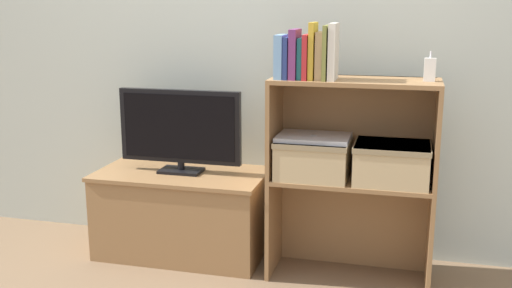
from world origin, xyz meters
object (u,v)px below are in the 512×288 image
(book_olive, at_px, (326,53))
(book_navy, at_px, (288,58))
(book_skyblue, at_px, (281,57))
(book_teal, at_px, (301,59))
(book_crimson, at_px, (307,57))
(book_mustard, at_px, (313,51))
(tv, at_px, (180,129))
(storage_basket_left, at_px, (313,156))
(storage_basket_right, at_px, (392,161))
(baby_monitor, at_px, (430,70))
(tv_stand, at_px, (182,213))
(book_tan, at_px, (320,56))
(book_ivory, at_px, (333,52))
(laptop, at_px, (314,137))
(book_plum, at_px, (295,54))

(book_olive, bearing_deg, book_navy, -180.00)
(book_skyblue, height_order, book_teal, book_skyblue)
(book_navy, height_order, book_crimson, book_crimson)
(book_mustard, bearing_deg, tv, 170.22)
(book_navy, xyz_separation_m, storage_basket_left, (0.12, 0.04, -0.47))
(storage_basket_right, bearing_deg, storage_basket_left, 180.00)
(storage_basket_left, bearing_deg, book_navy, -160.59)
(book_navy, height_order, baby_monitor, book_navy)
(tv, height_order, book_olive, book_olive)
(book_crimson, height_order, book_olive, book_olive)
(tv_stand, height_order, book_teal, book_teal)
(book_olive, distance_m, storage_basket_left, 0.50)
(book_tan, bearing_deg, book_ivory, 0.00)
(tv_stand, distance_m, book_tan, 1.14)
(laptop, bearing_deg, book_teal, -143.83)
(book_olive, bearing_deg, book_ivory, -0.00)
(tv, distance_m, storage_basket_right, 1.08)
(book_teal, xyz_separation_m, book_tan, (0.09, 0.00, 0.01))
(book_crimson, relative_size, book_mustard, 0.79)
(book_olive, xyz_separation_m, laptop, (-0.06, 0.04, -0.40))
(book_skyblue, height_order, storage_basket_left, book_skyblue)
(book_teal, bearing_deg, tv, 169.45)
(book_skyblue, distance_m, book_olive, 0.21)
(storage_basket_left, xyz_separation_m, laptop, (-0.00, -0.00, 0.09))
(tv_stand, bearing_deg, laptop, -6.47)
(book_ivory, bearing_deg, baby_monitor, 7.74)
(book_skyblue, relative_size, book_mustard, 0.78)
(book_plum, relative_size, book_teal, 1.21)
(tv, bearing_deg, tv_stand, 90.00)
(book_teal, bearing_deg, tv_stand, 169.32)
(laptop, bearing_deg, book_crimson, -127.70)
(tv_stand, height_order, storage_basket_right, storage_basket_right)
(book_navy, xyz_separation_m, book_teal, (0.06, 0.00, -0.00))
(book_crimson, distance_m, book_tan, 0.06)
(book_plum, distance_m, book_teal, 0.04)
(book_crimson, height_order, storage_basket_left, book_crimson)
(tv, relative_size, book_ivory, 2.57)
(book_olive, bearing_deg, storage_basket_left, 142.46)
(book_crimson, height_order, book_mustard, book_mustard)
(tv_stand, distance_m, book_ivory, 1.19)
(book_mustard, bearing_deg, storage_basket_right, 6.50)
(book_skyblue, distance_m, laptop, 0.41)
(book_ivory, bearing_deg, storage_basket_left, 153.91)
(book_navy, bearing_deg, book_crimson, 0.00)
(laptop, bearing_deg, book_navy, -160.59)
(tv, relative_size, book_navy, 3.43)
(book_tan, distance_m, laptop, 0.39)
(tv_stand, xyz_separation_m, book_ivory, (0.80, -0.12, 0.88))
(book_plum, xyz_separation_m, book_olive, (0.14, 0.00, 0.01))
(book_crimson, height_order, laptop, book_crimson)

